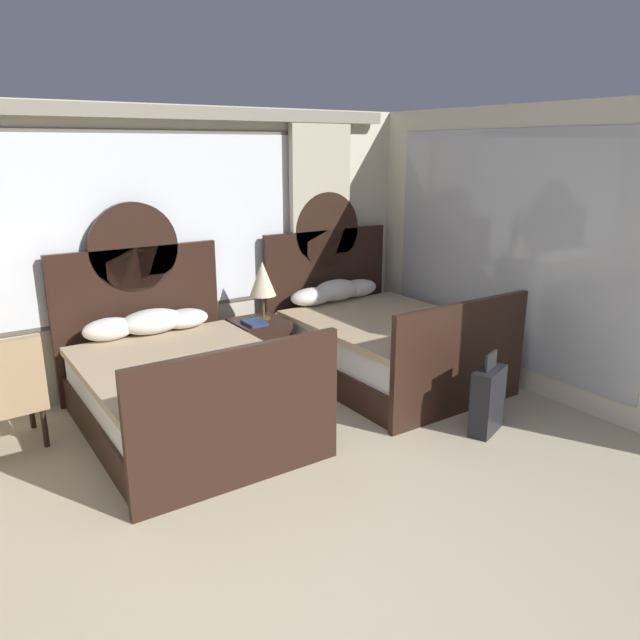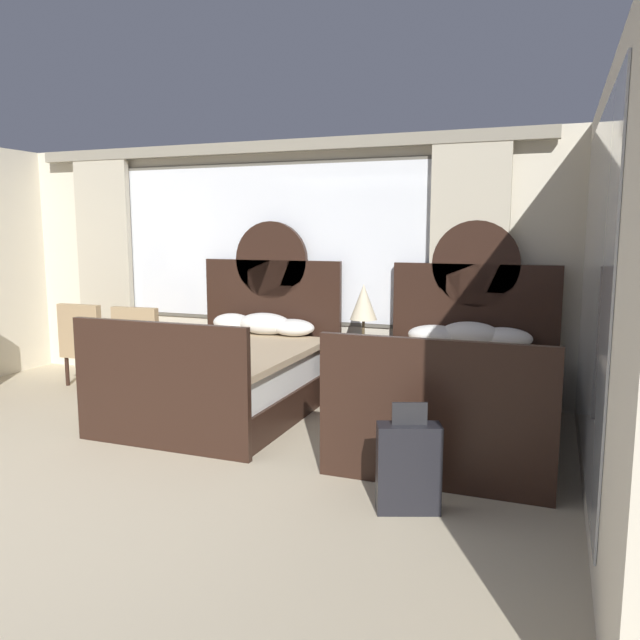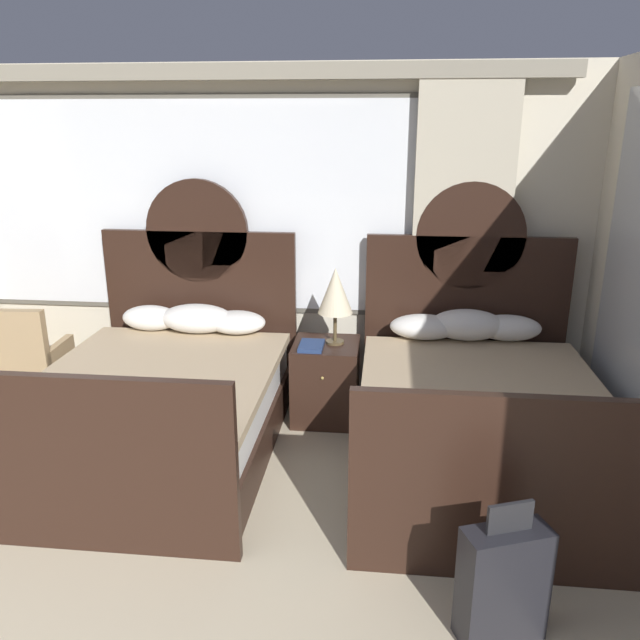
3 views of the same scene
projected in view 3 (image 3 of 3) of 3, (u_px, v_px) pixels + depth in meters
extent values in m
cube|color=beige|center=(195.00, 236.00, 5.20)|extent=(6.41, 0.07, 2.70)
cube|color=#646054|center=(192.00, 207.00, 5.08)|extent=(3.96, 0.02, 1.75)
cube|color=white|center=(191.00, 207.00, 5.08)|extent=(3.88, 0.02, 1.67)
cube|color=#C1B79E|center=(460.00, 251.00, 4.87)|extent=(0.75, 0.08, 2.60)
cube|color=gray|center=(179.00, 72.00, 4.69)|extent=(5.89, 0.10, 0.12)
cube|color=black|center=(164.00, 434.00, 4.42)|extent=(1.52, 2.05, 0.30)
cube|color=white|center=(161.00, 396.00, 4.33)|extent=(1.46, 1.95, 0.29)
cube|color=tan|center=(155.00, 378.00, 4.20)|extent=(1.56, 1.85, 0.06)
cube|color=black|center=(202.00, 315.00, 5.24)|extent=(1.60, 0.06, 1.42)
cylinder|color=black|center=(197.00, 231.00, 5.03)|extent=(0.83, 0.06, 0.83)
cube|color=black|center=(91.00, 466.00, 3.31)|extent=(1.60, 0.06, 1.04)
ellipsoid|color=white|center=(151.00, 318.00, 5.04)|extent=(0.47, 0.25, 0.20)
ellipsoid|color=white|center=(197.00, 318.00, 4.99)|extent=(0.59, 0.32, 0.23)
ellipsoid|color=white|center=(237.00, 322.00, 4.98)|extent=(0.46, 0.33, 0.18)
cube|color=black|center=(476.00, 451.00, 4.19)|extent=(1.52, 2.05, 0.30)
cube|color=white|center=(479.00, 411.00, 4.11)|extent=(1.46, 1.95, 0.29)
cube|color=tan|center=(483.00, 392.00, 3.98)|extent=(1.56, 1.85, 0.06)
cube|color=black|center=(464.00, 323.00, 5.02)|extent=(1.60, 0.06, 1.42)
cylinder|color=black|center=(471.00, 236.00, 4.81)|extent=(0.83, 0.06, 0.83)
cube|color=black|center=(509.00, 491.00, 3.08)|extent=(1.60, 0.06, 1.04)
ellipsoid|color=white|center=(424.00, 327.00, 4.84)|extent=(0.53, 0.29, 0.19)
ellipsoid|color=white|center=(467.00, 325.00, 4.81)|extent=(0.57, 0.31, 0.24)
ellipsoid|color=white|center=(508.00, 328.00, 4.81)|extent=(0.51, 0.26, 0.20)
cube|color=black|center=(326.00, 381.00, 4.90)|extent=(0.51, 0.51, 0.63)
sphere|color=tan|center=(322.00, 378.00, 4.61)|extent=(0.02, 0.02, 0.02)
cylinder|color=brown|center=(335.00, 342.00, 4.82)|extent=(0.14, 0.14, 0.02)
cylinder|color=brown|center=(335.00, 327.00, 4.78)|extent=(0.03, 0.03, 0.23)
cone|color=beige|center=(335.00, 291.00, 4.69)|extent=(0.27, 0.27, 0.35)
cube|color=navy|center=(311.00, 346.00, 4.72)|extent=(0.18, 0.26, 0.03)
cube|color=tan|center=(32.00, 368.00, 4.99)|extent=(0.56, 0.56, 0.10)
cube|color=tan|center=(12.00, 342.00, 4.68)|extent=(0.53, 0.12, 0.50)
cube|color=tan|center=(58.00, 353.00, 4.94)|extent=(0.09, 0.48, 0.16)
cube|color=tan|center=(0.00, 352.00, 4.96)|extent=(0.09, 0.48, 0.16)
cylinder|color=black|center=(72.00, 383.00, 5.25)|extent=(0.04, 0.04, 0.33)
cylinder|color=black|center=(22.00, 382.00, 5.27)|extent=(0.04, 0.04, 0.33)
cylinder|color=black|center=(49.00, 405.00, 4.84)|extent=(0.04, 0.04, 0.33)
cube|color=black|center=(503.00, 584.00, 2.80)|extent=(0.43, 0.30, 0.56)
cube|color=#232326|center=(510.00, 517.00, 2.69)|extent=(0.21, 0.09, 0.14)
cylinder|color=black|center=(467.00, 636.00, 2.84)|extent=(0.05, 0.04, 0.05)
cylinder|color=black|center=(528.00, 623.00, 2.91)|extent=(0.05, 0.04, 0.05)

